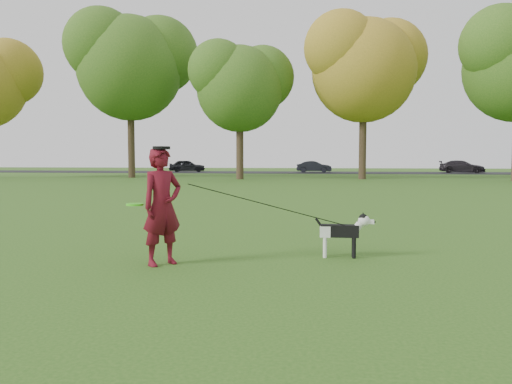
# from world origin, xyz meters

# --- Properties ---
(ground) EXTENTS (120.00, 120.00, 0.00)m
(ground) POSITION_xyz_m (0.00, 0.00, 0.00)
(ground) COLOR #285116
(ground) RESTS_ON ground
(road) EXTENTS (120.00, 7.00, 0.02)m
(road) POSITION_xyz_m (0.00, 40.00, 0.01)
(road) COLOR black
(road) RESTS_ON ground
(man) EXTENTS (0.66, 0.68, 1.58)m
(man) POSITION_xyz_m (-0.90, -0.52, 0.79)
(man) COLOR #570C1D
(man) RESTS_ON ground
(dog) EXTENTS (0.86, 0.17, 0.66)m
(dog) POSITION_xyz_m (1.54, 0.28, 0.40)
(dog) COLOR black
(dog) RESTS_ON ground
(car_left) EXTENTS (3.68, 2.13, 1.18)m
(car_left) POSITION_xyz_m (-11.48, 40.00, 0.61)
(car_left) COLOR black
(car_left) RESTS_ON road
(car_mid) EXTENTS (3.28, 1.23, 1.07)m
(car_mid) POSITION_xyz_m (0.73, 40.00, 0.55)
(car_mid) COLOR black
(car_mid) RESTS_ON road
(car_right) EXTENTS (4.19, 2.49, 1.14)m
(car_right) POSITION_xyz_m (13.96, 40.00, 0.59)
(car_right) COLOR black
(car_right) RESTS_ON road
(man_held_items) EXTENTS (3.01, 1.05, 1.15)m
(man_held_items) POSITION_xyz_m (0.56, -0.15, 0.77)
(man_held_items) COLOR #44DF1C
(man_held_items) RESTS_ON ground
(tree_row) EXTENTS (51.74, 8.86, 12.01)m
(tree_row) POSITION_xyz_m (-1.43, 26.07, 7.41)
(tree_row) COLOR #38281C
(tree_row) RESTS_ON ground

